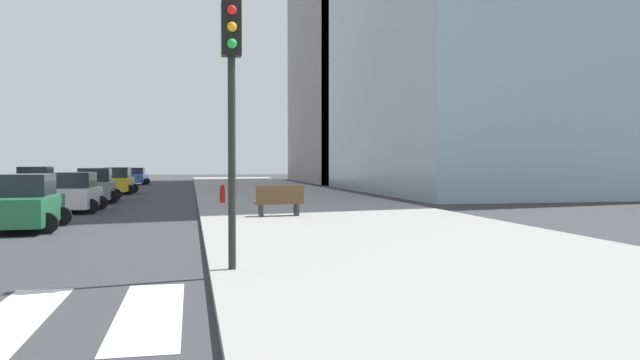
{
  "coord_description": "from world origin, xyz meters",
  "views": [
    {
      "loc": [
        6.88,
        -4.88,
        2.12
      ],
      "look_at": [
        15.26,
        34.89,
        0.98
      ],
      "focal_mm": 34.47,
      "sensor_mm": 36.0,
      "label": 1
    }
  ],
  "objects": [
    {
      "name": "sidewalk_kerb_east",
      "position": [
        12.2,
        20.0,
        0.07
      ],
      "size": [
        10.0,
        120.0,
        0.15
      ],
      "primitive_type": "cube",
      "color": "gray",
      "rests_on": "ground"
    },
    {
      "name": "lane_divider_paint",
      "position": [
        0.0,
        40.0,
        0.01
      ],
      "size": [
        0.16,
        80.0,
        0.01
      ],
      "primitive_type": "cube",
      "color": "yellow",
      "rests_on": "ground"
    },
    {
      "name": "parking_garage_concrete",
      "position": [
        28.07,
        61.08,
        12.16
      ],
      "size": [
        18.0,
        24.0,
        24.31
      ],
      "primitive_type": "cube",
      "color": "gray",
      "rests_on": "ground"
    },
    {
      "name": "car_yellow_nearest",
      "position": [
        1.97,
        38.89,
        0.85
      ],
      "size": [
        2.58,
        4.09,
        1.81
      ],
      "rotation": [
        0.0,
        0.0,
        3.12
      ],
      "color": "gold",
      "rests_on": "ground"
    },
    {
      "name": "car_green_second",
      "position": [
        1.75,
        15.82,
        0.82
      ],
      "size": [
        2.53,
        3.99,
        1.76
      ],
      "rotation": [
        0.0,
        0.0,
        3.17
      ],
      "color": "#236B42",
      "rests_on": "ground"
    },
    {
      "name": "car_gray_third",
      "position": [
        1.85,
        29.71,
        0.86
      ],
      "size": [
        2.69,
        4.19,
        1.84
      ],
      "rotation": [
        0.0,
        0.0,
        3.19
      ],
      "color": "slate",
      "rests_on": "ground"
    },
    {
      "name": "car_white_fifth",
      "position": [
        1.96,
        23.21,
        0.8
      ],
      "size": [
        2.45,
        3.86,
        1.71
      ],
      "rotation": [
        0.0,
        0.0,
        3.11
      ],
      "color": "silver",
      "rests_on": "ground"
    },
    {
      "name": "car_red_sixth",
      "position": [
        -1.97,
        33.64,
        0.89
      ],
      "size": [
        2.77,
        4.32,
        1.9
      ],
      "rotation": [
        0.0,
        0.0,
        0.04
      ],
      "color": "red",
      "rests_on": "ground"
    },
    {
      "name": "car_blue_seventh",
      "position": [
        1.71,
        57.13,
        0.77
      ],
      "size": [
        2.4,
        3.76,
        1.65
      ],
      "rotation": [
        0.0,
        0.0,
        3.1
      ],
      "color": "#2D479E",
      "rests_on": "ground"
    },
    {
      "name": "traffic_light_near_corner",
      "position": [
        7.62,
        6.49,
        3.6
      ],
      "size": [
        0.36,
        0.41,
        4.92
      ],
      "rotation": [
        0.0,
        0.0,
        3.14
      ],
      "color": "black",
      "rests_on": "sidewalk_kerb_east"
    },
    {
      "name": "park_bench",
      "position": [
        10.07,
        17.54,
        0.69
      ],
      "size": [
        1.84,
        0.71,
        1.12
      ],
      "rotation": [
        0.0,
        0.0,
        1.66
      ],
      "color": "brown",
      "rests_on": "sidewalk_kerb_east"
    },
    {
      "name": "fire_hydrant",
      "position": [
        8.4,
        25.71,
        0.58
      ],
      "size": [
        0.26,
        0.26,
        0.89
      ],
      "color": "red",
      "rests_on": "sidewalk_kerb_east"
    }
  ]
}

